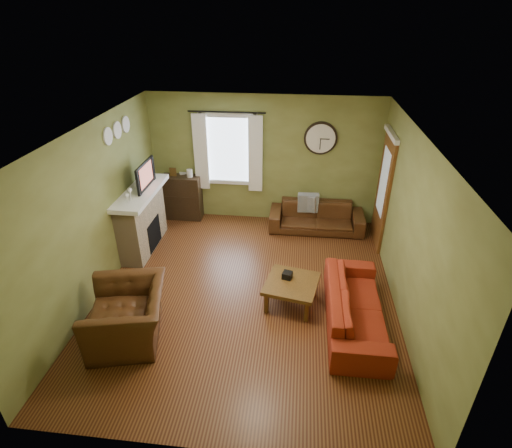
# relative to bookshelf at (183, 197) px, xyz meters

# --- Properties ---
(floor) EXTENTS (4.60, 5.20, 0.00)m
(floor) POSITION_rel_bookshelf_xyz_m (1.70, -2.41, -0.47)
(floor) COLOR #542B14
(floor) RESTS_ON ground
(ceiling) EXTENTS (4.60, 5.20, 0.00)m
(ceiling) POSITION_rel_bookshelf_xyz_m (1.70, -2.41, 2.13)
(ceiling) COLOR white
(ceiling) RESTS_ON ground
(wall_left) EXTENTS (0.00, 5.20, 2.60)m
(wall_left) POSITION_rel_bookshelf_xyz_m (-0.60, -2.41, 0.83)
(wall_left) COLOR olive
(wall_left) RESTS_ON ground
(wall_right) EXTENTS (0.00, 5.20, 2.60)m
(wall_right) POSITION_rel_bookshelf_xyz_m (4.00, -2.41, 0.83)
(wall_right) COLOR olive
(wall_right) RESTS_ON ground
(wall_back) EXTENTS (4.60, 0.00, 2.60)m
(wall_back) POSITION_rel_bookshelf_xyz_m (1.70, 0.19, 0.83)
(wall_back) COLOR olive
(wall_back) RESTS_ON ground
(wall_front) EXTENTS (4.60, 0.00, 2.60)m
(wall_front) POSITION_rel_bookshelf_xyz_m (1.70, -5.01, 0.83)
(wall_front) COLOR olive
(wall_front) RESTS_ON ground
(fireplace) EXTENTS (0.40, 1.40, 1.10)m
(fireplace) POSITION_rel_bookshelf_xyz_m (-0.40, -1.26, 0.08)
(fireplace) COLOR tan
(fireplace) RESTS_ON floor
(firebox) EXTENTS (0.04, 0.60, 0.55)m
(firebox) POSITION_rel_bookshelf_xyz_m (-0.21, -1.26, -0.17)
(firebox) COLOR black
(firebox) RESTS_ON fireplace
(mantel) EXTENTS (0.58, 1.60, 0.08)m
(mantel) POSITION_rel_bookshelf_xyz_m (-0.37, -1.26, 0.67)
(mantel) COLOR white
(mantel) RESTS_ON fireplace
(tv) EXTENTS (0.08, 0.60, 0.35)m
(tv) POSITION_rel_bookshelf_xyz_m (-0.35, -1.11, 0.88)
(tv) COLOR black
(tv) RESTS_ON mantel
(tv_screen) EXTENTS (0.02, 0.62, 0.36)m
(tv_screen) POSITION_rel_bookshelf_xyz_m (-0.27, -1.11, 0.94)
(tv_screen) COLOR #994C3F
(tv_screen) RESTS_ON mantel
(medallion_left) EXTENTS (0.28, 0.28, 0.03)m
(medallion_left) POSITION_rel_bookshelf_xyz_m (-0.58, -1.61, 1.78)
(medallion_left) COLOR white
(medallion_left) RESTS_ON wall_left
(medallion_mid) EXTENTS (0.28, 0.28, 0.03)m
(medallion_mid) POSITION_rel_bookshelf_xyz_m (-0.58, -1.26, 1.78)
(medallion_mid) COLOR white
(medallion_mid) RESTS_ON wall_left
(medallion_right) EXTENTS (0.28, 0.28, 0.03)m
(medallion_right) POSITION_rel_bookshelf_xyz_m (-0.58, -0.91, 1.78)
(medallion_right) COLOR white
(medallion_right) RESTS_ON wall_left
(window_pane) EXTENTS (1.00, 0.02, 1.30)m
(window_pane) POSITION_rel_bookshelf_xyz_m (1.00, 0.17, 1.03)
(window_pane) COLOR silver
(window_pane) RESTS_ON wall_back
(curtain_rod) EXTENTS (0.03, 0.03, 1.50)m
(curtain_rod) POSITION_rel_bookshelf_xyz_m (1.00, 0.07, 1.80)
(curtain_rod) COLOR black
(curtain_rod) RESTS_ON wall_back
(curtain_left) EXTENTS (0.28, 0.04, 1.55)m
(curtain_left) POSITION_rel_bookshelf_xyz_m (0.45, 0.07, 0.98)
(curtain_left) COLOR white
(curtain_left) RESTS_ON wall_back
(curtain_right) EXTENTS (0.28, 0.04, 1.55)m
(curtain_right) POSITION_rel_bookshelf_xyz_m (1.55, 0.07, 0.98)
(curtain_right) COLOR white
(curtain_right) RESTS_ON wall_back
(wall_clock) EXTENTS (0.64, 0.06, 0.64)m
(wall_clock) POSITION_rel_bookshelf_xyz_m (2.80, 0.14, 1.33)
(wall_clock) COLOR white
(wall_clock) RESTS_ON wall_back
(door) EXTENTS (0.05, 0.90, 2.10)m
(door) POSITION_rel_bookshelf_xyz_m (3.97, -0.56, 0.58)
(door) COLOR brown
(door) RESTS_ON floor
(bookshelf) EXTENTS (0.80, 0.34, 0.95)m
(bookshelf) POSITION_rel_bookshelf_xyz_m (0.00, 0.00, 0.00)
(bookshelf) COLOR black
(bookshelf) RESTS_ON floor
(book) EXTENTS (0.25, 0.29, 0.02)m
(book) POSITION_rel_bookshelf_xyz_m (-0.07, 0.16, 0.49)
(book) COLOR #533715
(book) RESTS_ON bookshelf
(sofa_brown) EXTENTS (1.88, 0.73, 0.55)m
(sofa_brown) POSITION_rel_bookshelf_xyz_m (2.82, -0.20, -0.20)
(sofa_brown) COLOR #402310
(sofa_brown) RESTS_ON floor
(pillow_left) EXTENTS (0.42, 0.15, 0.41)m
(pillow_left) POSITION_rel_bookshelf_xyz_m (2.64, -0.12, 0.08)
(pillow_left) COLOR gray
(pillow_left) RESTS_ON sofa_brown
(pillow_right) EXTENTS (0.38, 0.23, 0.36)m
(pillow_right) POSITION_rel_bookshelf_xyz_m (2.62, -0.12, 0.08)
(pillow_right) COLOR gray
(pillow_right) RESTS_ON sofa_brown
(sofa_red) EXTENTS (0.79, 2.02, 0.59)m
(sofa_red) POSITION_rel_bookshelf_xyz_m (3.33, -2.90, -0.18)
(sofa_red) COLOR maroon
(sofa_red) RESTS_ON floor
(armchair) EXTENTS (1.25, 1.36, 0.75)m
(armchair) POSITION_rel_bookshelf_xyz_m (0.22, -3.53, -0.10)
(armchair) COLOR #402310
(armchair) RESTS_ON floor
(coffee_table) EXTENTS (0.89, 0.89, 0.41)m
(coffee_table) POSITION_rel_bookshelf_xyz_m (2.41, -2.58, -0.27)
(coffee_table) COLOR #533715
(coffee_table) RESTS_ON floor
(tissue_box) EXTENTS (0.17, 0.17, 0.11)m
(tissue_box) POSITION_rel_bookshelf_xyz_m (2.33, -2.49, -0.07)
(tissue_box) COLOR black
(tissue_box) RESTS_ON coffee_table
(wine_glass_a) EXTENTS (0.06, 0.06, 0.18)m
(wine_glass_a) POSITION_rel_bookshelf_xyz_m (-0.35, -1.79, 0.80)
(wine_glass_a) COLOR white
(wine_glass_a) RESTS_ON mantel
(wine_glass_b) EXTENTS (0.08, 0.08, 0.21)m
(wine_glass_b) POSITION_rel_bookshelf_xyz_m (-0.35, -1.66, 0.81)
(wine_glass_b) COLOR white
(wine_glass_b) RESTS_ON mantel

